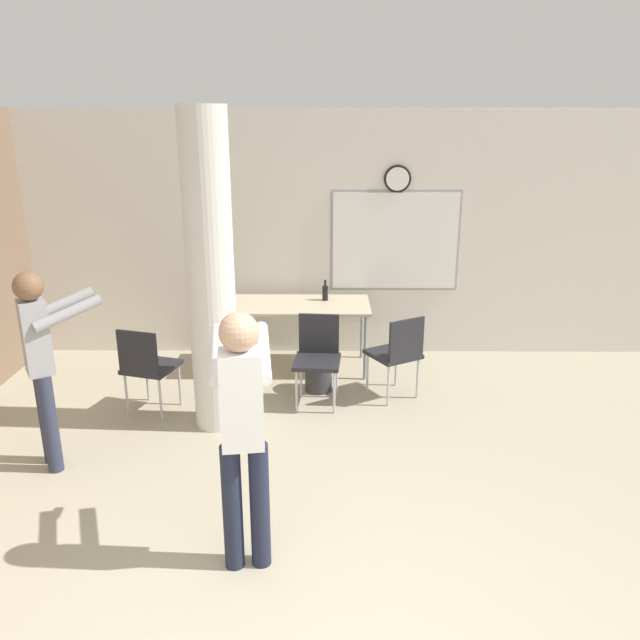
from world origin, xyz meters
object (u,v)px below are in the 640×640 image
(chair_near_pillar, at_px, (147,364))
(folding_table, at_px, (300,308))
(person_playing_front, at_px, (243,422))
(person_watching_back, at_px, (42,356))
(chair_table_right, at_px, (398,351))
(chair_table_front, at_px, (318,353))
(bottle_on_table, at_px, (325,292))

(chair_near_pillar, bearing_deg, folding_table, 39.75)
(person_playing_front, height_order, person_watching_back, person_playing_front)
(folding_table, relative_size, chair_table_right, 1.75)
(folding_table, height_order, chair_table_front, chair_table_front)
(chair_table_right, height_order, person_watching_back, person_watching_back)
(chair_near_pillar, distance_m, person_watching_back, 1.15)
(person_watching_back, bearing_deg, chair_table_right, 24.06)
(chair_table_front, relative_size, person_watching_back, 0.54)
(folding_table, distance_m, chair_table_front, 0.92)
(folding_table, xyz_separation_m, person_playing_front, (-0.21, -3.24, 0.28))
(bottle_on_table, bearing_deg, chair_table_front, -94.04)
(chair_near_pillar, relative_size, chair_table_right, 1.00)
(folding_table, distance_m, person_watching_back, 2.84)
(folding_table, distance_m, bottle_on_table, 0.34)
(chair_table_front, bearing_deg, folding_table, 103.06)
(bottle_on_table, bearing_deg, person_watching_back, -134.36)
(chair_table_front, height_order, person_watching_back, person_watching_back)
(bottle_on_table, relative_size, chair_table_front, 0.27)
(chair_near_pillar, xyz_separation_m, chair_table_right, (2.38, 0.36, 0.00))
(chair_near_pillar, height_order, person_watching_back, person_watching_back)
(folding_table, relative_size, chair_table_front, 1.75)
(chair_table_front, bearing_deg, chair_table_right, 6.04)
(bottle_on_table, xyz_separation_m, person_playing_front, (-0.49, -3.38, 0.14))
(bottle_on_table, bearing_deg, person_playing_front, -98.22)
(chair_near_pillar, distance_m, chair_table_right, 2.41)
(bottle_on_table, relative_size, chair_table_right, 0.27)
(chair_near_pillar, bearing_deg, chair_table_front, 9.99)
(chair_near_pillar, relative_size, person_playing_front, 0.52)
(chair_near_pillar, relative_size, person_watching_back, 0.54)
(folding_table, xyz_separation_m, chair_table_front, (0.20, -0.87, -0.19))
(folding_table, distance_m, chair_near_pillar, 1.82)
(chair_table_front, bearing_deg, chair_near_pillar, -170.01)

